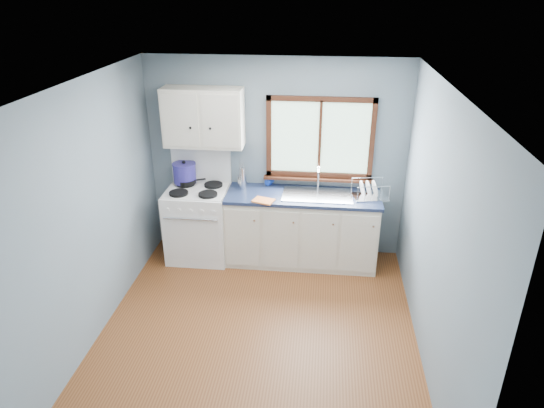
# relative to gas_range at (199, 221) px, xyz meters

# --- Properties ---
(floor) EXTENTS (3.20, 3.60, 0.02)m
(floor) POSITION_rel_gas_range_xyz_m (0.95, -1.47, -0.50)
(floor) COLOR brown
(floor) RESTS_ON ground
(ceiling) EXTENTS (3.20, 3.60, 0.02)m
(ceiling) POSITION_rel_gas_range_xyz_m (0.95, -1.47, 2.02)
(ceiling) COLOR white
(ceiling) RESTS_ON wall_back
(wall_back) EXTENTS (3.20, 0.02, 2.50)m
(wall_back) POSITION_rel_gas_range_xyz_m (0.95, 0.34, 0.76)
(wall_back) COLOR slate
(wall_back) RESTS_ON ground
(wall_front) EXTENTS (3.20, 0.02, 2.50)m
(wall_front) POSITION_rel_gas_range_xyz_m (0.95, -3.28, 0.76)
(wall_front) COLOR slate
(wall_front) RESTS_ON ground
(wall_left) EXTENTS (0.02, 3.60, 2.50)m
(wall_left) POSITION_rel_gas_range_xyz_m (-0.66, -1.47, 0.76)
(wall_left) COLOR slate
(wall_left) RESTS_ON ground
(wall_right) EXTENTS (0.02, 3.60, 2.50)m
(wall_right) POSITION_rel_gas_range_xyz_m (2.56, -1.47, 0.76)
(wall_right) COLOR slate
(wall_right) RESTS_ON ground
(gas_range) EXTENTS (0.76, 0.69, 1.36)m
(gas_range) POSITION_rel_gas_range_xyz_m (0.00, 0.00, 0.00)
(gas_range) COLOR white
(gas_range) RESTS_ON floor
(base_cabinets) EXTENTS (1.85, 0.60, 0.88)m
(base_cabinets) POSITION_rel_gas_range_xyz_m (1.31, 0.02, -0.08)
(base_cabinets) COLOR beige
(base_cabinets) RESTS_ON floor
(countertop) EXTENTS (1.89, 0.64, 0.04)m
(countertop) POSITION_rel_gas_range_xyz_m (1.31, 0.02, 0.41)
(countertop) COLOR #16203B
(countertop) RESTS_ON base_cabinets
(sink) EXTENTS (0.84, 0.46, 0.44)m
(sink) POSITION_rel_gas_range_xyz_m (1.49, 0.02, 0.37)
(sink) COLOR silver
(sink) RESTS_ON countertop
(window) EXTENTS (1.36, 0.10, 1.03)m
(window) POSITION_rel_gas_range_xyz_m (1.48, 0.30, 0.98)
(window) COLOR #9EC6A8
(window) RESTS_ON wall_back
(upper_cabinets) EXTENTS (0.95, 0.35, 0.70)m
(upper_cabinets) POSITION_rel_gas_range_xyz_m (0.10, 0.15, 1.31)
(upper_cabinets) COLOR beige
(upper_cabinets) RESTS_ON wall_back
(skillet) EXTENTS (0.39, 0.32, 0.05)m
(skillet) POSITION_rel_gas_range_xyz_m (-0.16, 0.13, 0.49)
(skillet) COLOR black
(skillet) RESTS_ON gas_range
(stockpot) EXTENTS (0.37, 0.37, 0.29)m
(stockpot) POSITION_rel_gas_range_xyz_m (-0.18, 0.16, 0.59)
(stockpot) COLOR navy
(stockpot) RESTS_ON gas_range
(utensil_crock) EXTENTS (0.14, 0.14, 0.36)m
(utensil_crock) POSITION_rel_gas_range_xyz_m (0.54, 0.20, 0.50)
(utensil_crock) COLOR silver
(utensil_crock) RESTS_ON countertop
(thermos) EXTENTS (0.09, 0.09, 0.29)m
(thermos) POSITION_rel_gas_range_xyz_m (0.56, 0.10, 0.57)
(thermos) COLOR silver
(thermos) RESTS_ON countertop
(soap_bottle) EXTENTS (0.11, 0.11, 0.22)m
(soap_bottle) POSITION_rel_gas_range_xyz_m (0.84, 0.23, 0.54)
(soap_bottle) COLOR #1435A5
(soap_bottle) RESTS_ON countertop
(dish_towel) EXTENTS (0.28, 0.24, 0.02)m
(dish_towel) POSITION_rel_gas_range_xyz_m (0.86, -0.23, 0.44)
(dish_towel) COLOR orange
(dish_towel) RESTS_ON countertop
(dish_rack) EXTENTS (0.45, 0.38, 0.21)m
(dish_rack) POSITION_rel_gas_range_xyz_m (2.10, 0.04, 0.48)
(dish_rack) COLOR silver
(dish_rack) RESTS_ON countertop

